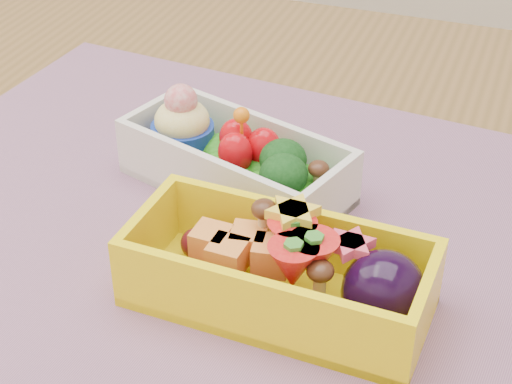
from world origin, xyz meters
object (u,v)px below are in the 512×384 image
(bento_yellow, at_px, (285,272))
(placemat, at_px, (243,240))
(bento_white, at_px, (235,160))
(table, at_px, (246,312))

(bento_yellow, bearing_deg, placemat, 133.41)
(placemat, relative_size, bento_yellow, 3.07)
(bento_white, height_order, bento_yellow, bento_white)
(placemat, relative_size, bento_white, 3.12)
(table, relative_size, bento_white, 6.52)
(placemat, height_order, bento_white, bento_white)
(table, distance_m, bento_yellow, 0.17)
(bento_yellow, bearing_deg, bento_white, 126.55)
(placemat, height_order, bento_yellow, bento_yellow)
(placemat, distance_m, bento_yellow, 0.08)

